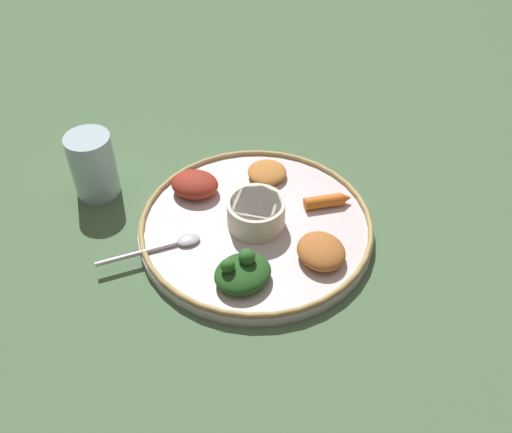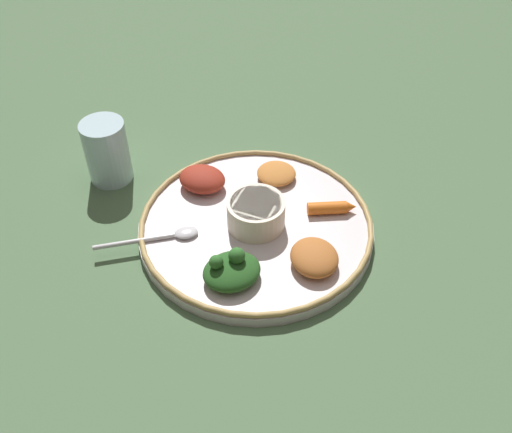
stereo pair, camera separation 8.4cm
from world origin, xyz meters
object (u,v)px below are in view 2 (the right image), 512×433
Objects in this scene: spoon at (164,236)px; greens_pile at (231,270)px; carrot_near_spoon at (331,208)px; drinking_glass at (108,155)px; center_bowl at (256,212)px.

greens_pile is (0.12, 0.02, 0.01)m from spoon.
greens_pile is at bearing -93.75° from carrot_near_spoon.
center_bowl is at bearing 16.68° from drinking_glass.
spoon is 0.19m from drinking_glass.
greens_pile is (0.05, -0.10, -0.01)m from center_bowl.
spoon is at bearing -122.38° from center_bowl.
drinking_glass is (-0.32, -0.17, 0.02)m from carrot_near_spoon.
center_bowl is 0.27m from drinking_glass.
carrot_near_spoon is at bearing 57.40° from spoon.
greens_pile is at bearing -62.65° from center_bowl.
spoon is 0.25m from carrot_near_spoon.
center_bowl is 0.14m from spoon.
center_bowl reaches higher than carrot_near_spoon.
carrot_near_spoon is at bearing 86.25° from greens_pile.
spoon is 1.28× the size of drinking_glass.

